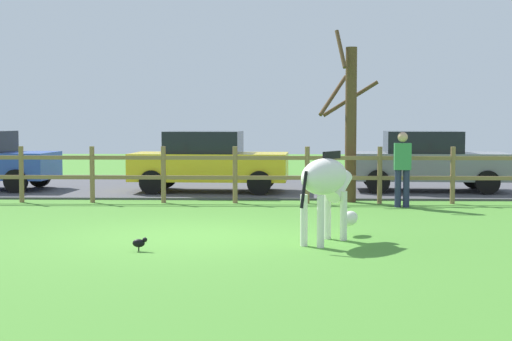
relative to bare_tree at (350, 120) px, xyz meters
name	(u,v)px	position (x,y,z in m)	size (l,w,h in m)	color
ground_plane	(184,236)	(-3.17, -5.37, -1.90)	(60.00, 60.00, 0.00)	#47842D
parking_asphalt	(226,186)	(-3.17, 3.93, -1.87)	(28.00, 7.40, 0.05)	#47474C
paddock_fence	(199,171)	(-3.46, -0.37, -1.16)	(21.53, 0.11, 1.30)	olive
bare_tree	(350,120)	(0.00, 0.00, 0.00)	(1.47, 1.14, 3.98)	#513A23
zebra	(327,183)	(-0.89, -5.90, -0.97)	(1.19, 1.74, 1.41)	white
crow_on_grass	(140,243)	(-3.64, -6.80, -1.77)	(0.21, 0.10, 0.20)	black
parked_car_grey	(426,161)	(2.21, 2.22, -1.05)	(4.08, 2.05, 1.56)	slate
parked_car_yellow	(208,161)	(-3.47, 1.88, -1.05)	(4.08, 2.04, 1.56)	yellow
visitor_near_fence	(402,166)	(1.05, -1.10, -0.99)	(0.37, 0.23, 1.64)	#232847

